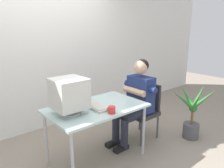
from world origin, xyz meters
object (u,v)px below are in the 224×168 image
object	(u,v)px
person_seated	(136,98)
office_chair	(144,108)
desk	(96,111)
desk_mug	(112,110)
keyboard	(95,106)
crt_monitor	(69,94)
potted_plant	(192,115)

from	to	relation	value
person_seated	office_chair	bearing A→B (deg)	0.00
desk	office_chair	bearing A→B (deg)	2.12
desk	desk_mug	world-z (taller)	desk_mug
desk	keyboard	distance (m)	0.08
crt_monitor	potted_plant	bearing A→B (deg)	-15.67
office_chair	person_seated	distance (m)	0.28
keyboard	potted_plant	xyz separation A→B (m)	(1.49, -0.49, -0.37)
desk	person_seated	bearing A→B (deg)	2.65
desk	office_chair	world-z (taller)	office_chair
office_chair	desk_mug	xyz separation A→B (m)	(-0.93, -0.32, 0.31)
crt_monitor	desk_mug	xyz separation A→B (m)	(0.37, -0.31, -0.19)
person_seated	desk_mug	bearing A→B (deg)	-156.73
person_seated	desk_mug	world-z (taller)	person_seated
office_chair	desk_mug	world-z (taller)	office_chair
keyboard	person_seated	size ratio (longest dim) A/B	0.36
office_chair	potted_plant	size ratio (longest dim) A/B	0.99
keyboard	desk	bearing A→B (deg)	6.27
desk_mug	potted_plant	bearing A→B (deg)	-7.95
crt_monitor	desk_mug	bearing A→B (deg)	-40.13
desk	crt_monitor	distance (m)	0.46
keyboard	potted_plant	distance (m)	1.61
person_seated	potted_plant	distance (m)	0.94
desk_mug	person_seated	bearing A→B (deg)	23.27
crt_monitor	office_chair	xyz separation A→B (m)	(1.30, 0.01, -0.50)
person_seated	keyboard	bearing A→B (deg)	-177.26
crt_monitor	person_seated	distance (m)	1.15
desk	potted_plant	bearing A→B (deg)	-18.38
desk	person_seated	size ratio (longest dim) A/B	0.97
crt_monitor	keyboard	world-z (taller)	crt_monitor
office_chair	keyboard	bearing A→B (deg)	-177.80
keyboard	desk_mug	size ratio (longest dim) A/B	4.67
desk	person_seated	xyz separation A→B (m)	(0.76, 0.04, 0.00)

